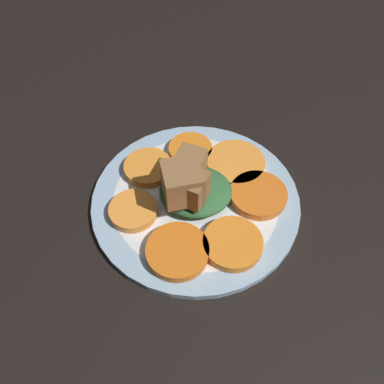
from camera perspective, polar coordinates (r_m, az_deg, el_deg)
table_slab at (r=51.88cm, az=-0.00°, el=-2.09°), size 120.00×120.00×2.00cm
plate at (r=50.66cm, az=-0.00°, el=-1.09°), size 27.90×27.90×1.05cm
carrot_slice_0 at (r=45.10cm, az=-2.84°, el=-8.96°), size 7.62×7.62×1.17cm
carrot_slice_1 at (r=45.77cm, az=5.60°, el=-7.78°), size 7.31×7.31×1.17cm
carrot_slice_2 at (r=50.18cm, az=9.53°, el=-0.65°), size 7.63×7.63×1.17cm
carrot_slice_3 at (r=53.57cm, az=6.14°, el=4.41°), size 8.29×8.29×1.17cm
carrot_slice_4 at (r=55.06cm, az=-0.76°, el=6.46°), size 6.35×6.35×1.17cm
carrot_slice_5 at (r=53.14cm, az=-7.24°, el=3.74°), size 6.76×6.76×1.17cm
carrot_slice_6 at (r=48.82cm, az=-9.50°, el=-2.78°), size 6.25×6.25×1.17cm
center_pile at (r=47.68cm, az=-0.69°, el=1.00°), size 9.61×8.72×7.13cm
fork at (r=54.16cm, az=0.72°, el=4.87°), size 17.66×5.80×0.40cm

